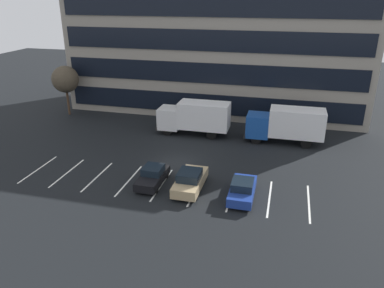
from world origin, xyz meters
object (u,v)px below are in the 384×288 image
Objects in this scene: sedan_navy at (242,189)px; box_truck_blue at (286,124)px; sedan_black at (153,176)px; box_truck_white at (195,116)px; bare_tree at (65,79)px; sedan_tan at (190,180)px.

box_truck_blue is at bearing 77.04° from sedan_navy.
sedan_navy is 7.15m from sedan_black.
box_truck_white is 17.23m from bare_tree.
box_truck_blue is (9.38, -0.04, 0.01)m from box_truck_white.
sedan_navy is at bearing -4.12° from sedan_tan.
bare_tree reaches higher than sedan_navy.
bare_tree is (-23.42, 15.00, 3.67)m from sedan_navy.
bare_tree is at bearing 138.16° from sedan_black.
sedan_tan is 4.06m from sedan_navy.
box_truck_blue is at bearing 49.55° from sedan_black.
box_truck_white is at bearing 87.38° from sedan_black.
sedan_black is 22.16m from bare_tree.
sedan_tan is (2.55, -11.80, -1.23)m from box_truck_white.
box_truck_white is 1.69× the size of sedan_tan.
box_truck_white is 1.83× the size of sedan_navy.
sedan_black is (-9.91, -11.62, -1.32)m from box_truck_blue.
sedan_tan is (-6.83, -11.76, -1.24)m from box_truck_blue.
box_truck_white is at bearing 102.21° from sedan_tan.
bare_tree reaches higher than sedan_tan.
sedan_black is at bearing 177.47° from sedan_tan.
bare_tree reaches higher than box_truck_white.
box_truck_white is 1.00× the size of box_truck_blue.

